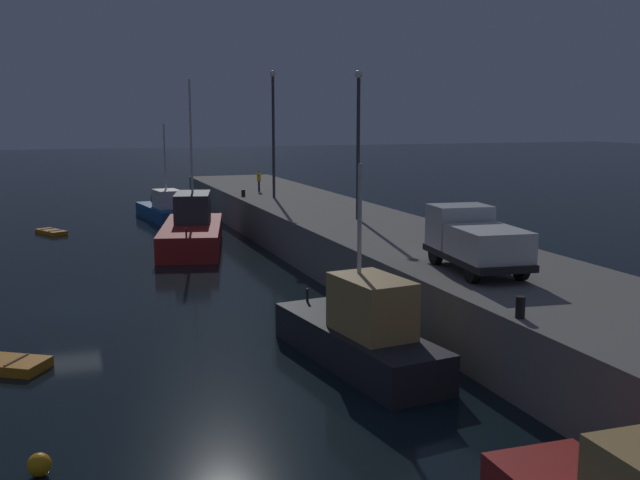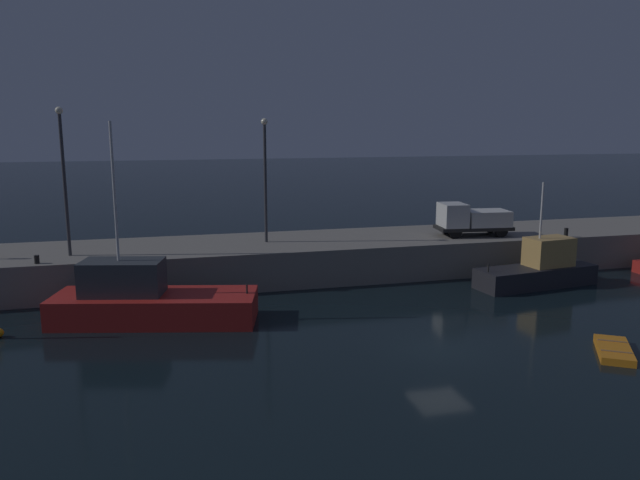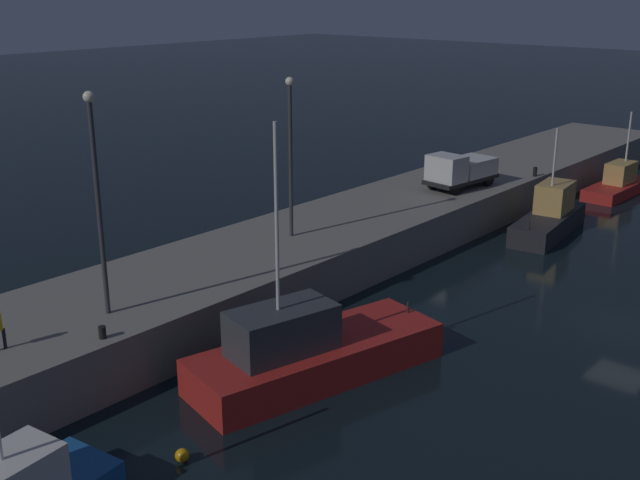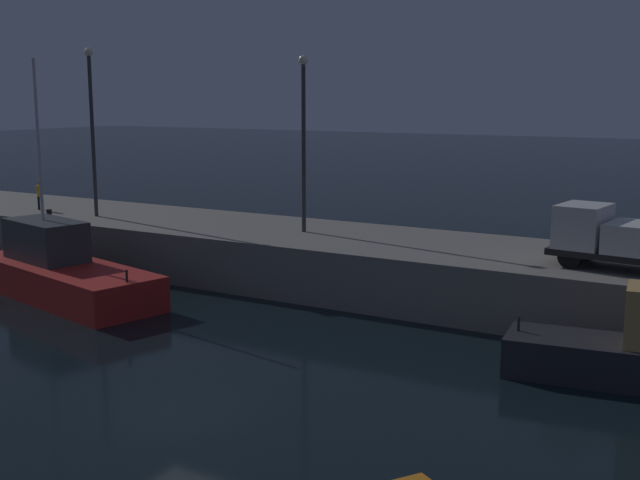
{
  "view_description": "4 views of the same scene",
  "coord_description": "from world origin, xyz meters",
  "views": [
    {
      "loc": [
        33.05,
        -0.21,
        8.23
      ],
      "look_at": [
        -0.78,
        11.84,
        2.19
      ],
      "focal_mm": 41.81,
      "sensor_mm": 36.0,
      "label": 1
    },
    {
      "loc": [
        -12.03,
        -24.5,
        10.26
      ],
      "look_at": [
        -2.04,
        14.4,
        2.64
      ],
      "focal_mm": 34.34,
      "sensor_mm": 36.0,
      "label": 2
    },
    {
      "loc": [
        -34.01,
        -11.04,
        14.98
      ],
      "look_at": [
        -4.08,
        14.96,
        2.02
      ],
      "focal_mm": 44.0,
      "sensor_mm": 36.0,
      "label": 3
    },
    {
      "loc": [
        14.46,
        -16.64,
        8.84
      ],
      "look_at": [
        -4.21,
        15.16,
        2.22
      ],
      "focal_mm": 45.43,
      "sensor_mm": 36.0,
      "label": 4
    }
  ],
  "objects": [
    {
      "name": "fishing_boat_white",
      "position": [
        -13.09,
        7.7,
        1.14
      ],
      "size": [
        11.02,
        5.83,
        10.43
      ],
      "color": "red",
      "rests_on": "ground"
    },
    {
      "name": "lamp_post_west",
      "position": [
        -17.71,
        14.39,
        7.53
      ],
      "size": [
        0.44,
        0.44,
        8.84
      ],
      "color": "#38383D",
      "rests_on": "pier_quay"
    },
    {
      "name": "fishing_boat_blue",
      "position": [
        11.14,
        9.02,
        1.09
      ],
      "size": [
        8.35,
        3.39,
        6.69
      ],
      "color": "#232328",
      "rests_on": "ground"
    },
    {
      "name": "utility_truck",
      "position": [
        9.14,
        14.47,
        3.61
      ],
      "size": [
        5.46,
        2.78,
        2.34
      ],
      "color": "black",
      "rests_on": "pier_quay"
    },
    {
      "name": "lamp_post_east",
      "position": [
        -5.45,
        15.75,
        7.21
      ],
      "size": [
        0.44,
        0.44,
        8.22
      ],
      "color": "#38383D",
      "rests_on": "pier_quay"
    },
    {
      "name": "bollard_central",
      "position": [
        -19.23,
        12.53,
        2.66
      ],
      "size": [
        0.28,
        0.28,
        0.48
      ],
      "primitive_type": "cylinder",
      "color": "black",
      "rests_on": "pier_quay"
    },
    {
      "name": "pier_quay",
      "position": [
        0.0,
        15.72,
        1.21
      ],
      "size": [
        76.17,
        7.74,
        2.42
      ],
      "color": "gray",
      "rests_on": "ground"
    },
    {
      "name": "dinghy_red_small",
      "position": [
        7.45,
        -2.33,
        0.17
      ],
      "size": [
        2.92,
        3.48,
        0.38
      ],
      "color": "orange",
      "rests_on": "ground"
    },
    {
      "name": "bollard_west",
      "position": [
        15.33,
        12.25,
        2.75
      ],
      "size": [
        0.28,
        0.28,
        0.65
      ],
      "primitive_type": "cylinder",
      "color": "black",
      "rests_on": "pier_quay"
    },
    {
      "name": "ground_plane",
      "position": [
        0.0,
        0.0,
        0.0
      ],
      "size": [
        320.0,
        320.0,
        0.0
      ],
      "primitive_type": "plane",
      "color": "black"
    }
  ]
}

